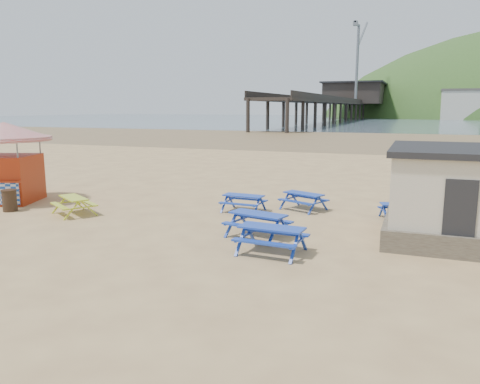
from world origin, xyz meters
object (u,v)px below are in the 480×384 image
at_px(picnic_table_yellow, 74,206).
at_px(ice_cream_kiosk, 6,152).
at_px(picnic_table_blue_a, 244,203).
at_px(litter_bin, 10,200).
at_px(picnic_table_blue_b, 304,201).

distance_m(picnic_table_yellow, ice_cream_kiosk, 5.29).
bearing_deg(picnic_table_blue_a, litter_bin, -156.52).
bearing_deg(picnic_table_blue_a, ice_cream_kiosk, -167.01).
relative_size(picnic_table_blue_b, litter_bin, 2.34).
relative_size(picnic_table_blue_b, picnic_table_yellow, 0.97).
bearing_deg(picnic_table_blue_b, picnic_table_yellow, -130.41).
bearing_deg(ice_cream_kiosk, picnic_table_yellow, -32.30).
xyz_separation_m(picnic_table_blue_a, picnic_table_yellow, (-6.50, -3.09, 0.01)).
distance_m(picnic_table_blue_b, picnic_table_yellow, 9.88).
bearing_deg(picnic_table_yellow, ice_cream_kiosk, -162.03).
height_order(picnic_table_blue_b, ice_cream_kiosk, ice_cream_kiosk).
xyz_separation_m(picnic_table_blue_a, litter_bin, (-9.58, -3.55, 0.11)).
distance_m(picnic_table_yellow, litter_bin, 3.11).
distance_m(picnic_table_blue_b, litter_bin, 12.88).
relative_size(picnic_table_blue_a, picnic_table_blue_b, 0.82).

